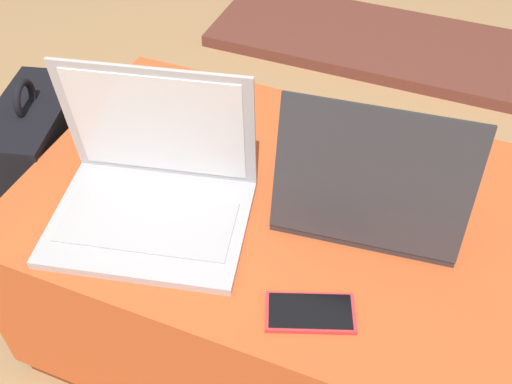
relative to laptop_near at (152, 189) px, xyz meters
name	(u,v)px	position (x,y,z in m)	size (l,w,h in m)	color
ground_plane	(271,323)	(0.19, 0.12, -0.50)	(14.00, 14.00, 0.00)	tan
ottoman	(273,267)	(0.19, 0.12, -0.28)	(0.97, 0.66, 0.44)	maroon
laptop_near	(152,189)	(0.00, 0.00, 0.00)	(0.40, 0.33, 0.27)	#B7B7BC
laptop_far	(371,190)	(0.37, 0.15, 0.00)	(0.35, 0.29, 0.27)	#333338
cell_phone	(310,312)	(0.34, -0.11, -0.05)	(0.16, 0.12, 0.01)	red
backpack	(50,184)	(-0.41, 0.15, -0.28)	(0.26, 0.33, 0.53)	black
fireplace_hearth	(393,45)	(0.19, 1.44, -0.48)	(1.40, 0.50, 0.04)	brown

